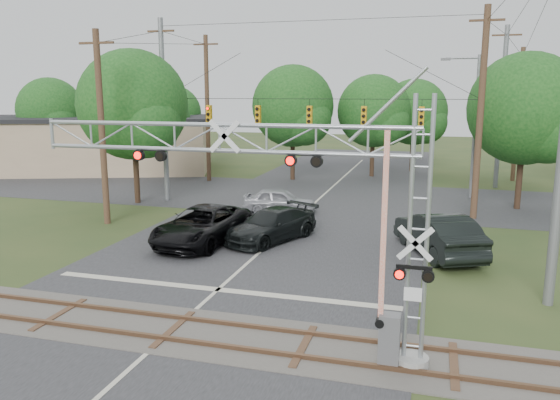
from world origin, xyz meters
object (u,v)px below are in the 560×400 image
(pickup_black, at_px, (202,225))
(streetlight, at_px, (472,119))
(commercial_building, at_px, (95,143))
(traffic_signal_span, at_px, (325,114))
(car_dark, at_px, (271,225))
(sedan_silver, at_px, (280,200))
(crossing_gantry, at_px, (293,196))

(pickup_black, height_order, streetlight, streetlight)
(commercial_building, bearing_deg, traffic_signal_span, -45.30)
(commercial_building, xyz_separation_m, streetlight, (31.91, -4.81, 2.81))
(car_dark, relative_size, commercial_building, 0.23)
(sedan_silver, bearing_deg, traffic_signal_span, -64.81)
(sedan_silver, xyz_separation_m, commercial_building, (-21.02, 12.70, 1.69))
(traffic_signal_span, height_order, streetlight, traffic_signal_span)
(car_dark, xyz_separation_m, sedan_silver, (-1.32, 6.08, -0.04))
(car_dark, height_order, streetlight, streetlight)
(pickup_black, bearing_deg, sedan_silver, 81.96)
(pickup_black, xyz_separation_m, streetlight, (12.57, 15.24, 4.38))
(crossing_gantry, height_order, streetlight, streetlight)
(pickup_black, bearing_deg, car_dark, 27.81)
(traffic_signal_span, xyz_separation_m, car_dark, (-1.02, -7.59, -4.97))
(crossing_gantry, xyz_separation_m, car_dark, (-3.84, 10.77, -3.58))
(pickup_black, bearing_deg, commercial_building, 138.79)
(pickup_black, relative_size, sedan_silver, 1.44)
(pickup_black, xyz_separation_m, car_dark, (3.01, 1.27, -0.09))
(crossing_gantry, distance_m, sedan_silver, 17.99)
(pickup_black, xyz_separation_m, commercial_building, (-19.34, 20.05, 1.57))
(pickup_black, xyz_separation_m, sedan_silver, (1.68, 7.35, -0.13))
(commercial_building, bearing_deg, car_dark, -59.74)
(sedan_silver, distance_m, streetlight, 14.18)
(sedan_silver, relative_size, commercial_building, 0.19)
(crossing_gantry, bearing_deg, sedan_silver, 107.04)
(pickup_black, relative_size, streetlight, 0.66)
(traffic_signal_span, bearing_deg, commercial_building, 154.40)
(pickup_black, bearing_deg, crossing_gantry, -49.39)
(traffic_signal_span, height_order, sedan_silver, traffic_signal_span)
(car_dark, bearing_deg, crossing_gantry, -46.59)
(commercial_building, bearing_deg, crossing_gantry, -68.15)
(car_dark, distance_m, commercial_building, 29.23)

